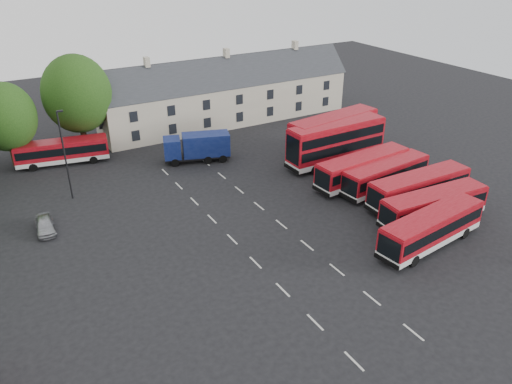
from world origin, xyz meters
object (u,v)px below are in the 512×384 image
(box_truck, at_px, (198,146))
(lamppost, at_px, (65,153))
(silver_car, at_px, (45,225))
(bus_row_a, at_px, (432,227))
(bus_dd_south, at_px, (336,140))

(box_truck, xyz_separation_m, lamppost, (-14.65, -2.30, 2.98))
(silver_car, xyz_separation_m, lamppost, (3.41, 5.30, 4.16))
(bus_row_a, distance_m, bus_dd_south, 18.10)
(bus_row_a, bearing_deg, lamppost, 128.43)
(bus_dd_south, distance_m, silver_car, 31.38)
(bus_dd_south, bearing_deg, lamppost, 166.54)
(bus_dd_south, distance_m, box_truck, 15.72)
(bus_row_a, relative_size, lamppost, 1.22)
(bus_dd_south, relative_size, silver_car, 3.18)
(box_truck, bearing_deg, bus_row_a, -51.91)
(silver_car, relative_size, lamppost, 0.42)
(bus_row_a, height_order, bus_dd_south, bus_dd_south)
(lamppost, bearing_deg, bus_row_a, -44.77)
(bus_dd_south, relative_size, box_truck, 1.54)
(bus_row_a, xyz_separation_m, bus_dd_south, (3.90, 17.65, 0.96))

